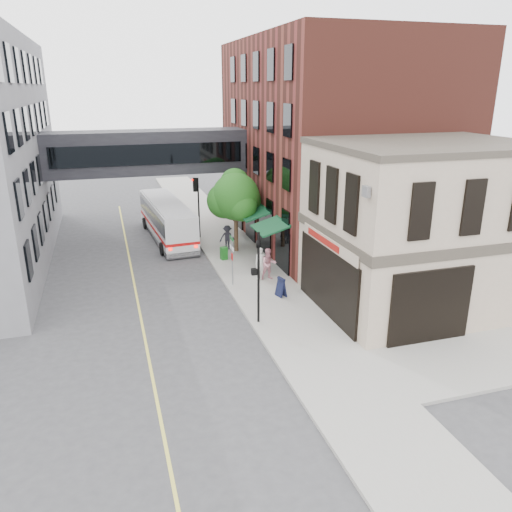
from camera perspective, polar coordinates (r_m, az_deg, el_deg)
ground at (r=22.58m, az=0.82°, el=-10.12°), size 120.00×120.00×0.00m
sidewalk_main at (r=35.49m, az=-2.98°, el=0.96°), size 4.00×60.00×0.15m
corner_building at (r=26.54m, az=18.30°, el=3.19°), size 10.19×8.12×8.45m
brick_building at (r=37.63m, az=8.61°, el=12.58°), size 13.76×18.00×14.00m
skyway_bridge at (r=37.21m, az=-12.34°, el=11.54°), size 14.00×3.18×3.00m
traffic_signal_near at (r=23.19m, az=0.22°, el=-1.22°), size 0.44×0.22×4.60m
traffic_signal_far at (r=37.16m, az=-6.83°, el=6.87°), size 0.53×0.28×4.50m
street_sign_pole at (r=28.09m, az=-2.75°, el=0.10°), size 0.08×0.75×3.00m
street_tree at (r=33.82m, az=-2.44°, el=6.80°), size 3.80×3.20×5.60m
lane_marking at (r=30.83m, az=-13.86°, el=-2.52°), size 0.12×40.00×0.01m
bus at (r=38.03m, az=-10.16°, el=4.26°), size 3.12×10.60×2.81m
pedestrian_a at (r=29.26m, az=0.52°, el=-0.83°), size 0.69×0.45×1.89m
pedestrian_b at (r=29.14m, az=1.47°, el=-0.93°), size 0.94×0.74×1.88m
pedestrian_c at (r=34.69m, az=-3.29°, el=2.14°), size 1.16×0.74×1.71m
newspaper_box at (r=32.76m, az=-3.69°, el=0.32°), size 0.49×0.45×0.83m
sandwich_board at (r=26.97m, az=2.89°, el=-3.56°), size 0.52×0.67×1.06m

